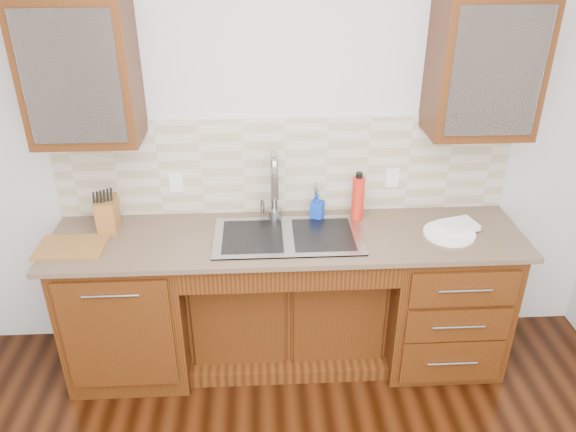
{
  "coord_description": "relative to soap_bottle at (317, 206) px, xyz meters",
  "views": [
    {
      "loc": [
        -0.15,
        -1.34,
        2.51
      ],
      "look_at": [
        0.0,
        1.4,
        1.05
      ],
      "focal_mm": 35.0,
      "sensor_mm": 36.0,
      "label": 1
    }
  ],
  "objects": [
    {
      "name": "wall_back",
      "position": [
        -0.19,
        0.17,
        0.36
      ],
      "size": [
        4.0,
        0.1,
        2.7
      ],
      "primitive_type": "cube",
      "color": "silver",
      "rests_on": "ground"
    },
    {
      "name": "base_cabinet_left",
      "position": [
        -1.14,
        -0.19,
        -0.55
      ],
      "size": [
        0.7,
        0.62,
        0.88
      ],
      "primitive_type": "cube",
      "color": "#593014",
      "rests_on": "ground"
    },
    {
      "name": "base_cabinet_center",
      "position": [
        -0.19,
        -0.1,
        -0.64
      ],
      "size": [
        1.2,
        0.44,
        0.7
      ],
      "primitive_type": "cube",
      "color": "#593014",
      "rests_on": "ground"
    },
    {
      "name": "base_cabinet_right",
      "position": [
        0.76,
        -0.19,
        -0.55
      ],
      "size": [
        0.7,
        0.62,
        0.88
      ],
      "primitive_type": "cube",
      "color": "#593014",
      "rests_on": "ground"
    },
    {
      "name": "countertop",
      "position": [
        -0.19,
        -0.2,
        -0.09
      ],
      "size": [
        2.7,
        0.65,
        0.03
      ],
      "primitive_type": "cube",
      "color": "#84705B",
      "rests_on": "base_cabinet_left"
    },
    {
      "name": "backsplash",
      "position": [
        -0.19,
        0.11,
        0.22
      ],
      "size": [
        2.7,
        0.02,
        0.59
      ],
      "primitive_type": "cube",
      "color": "beige",
      "rests_on": "wall_back"
    },
    {
      "name": "sink",
      "position": [
        -0.19,
        -0.22,
        -0.16
      ],
      "size": [
        0.84,
        0.46,
        0.19
      ],
      "primitive_type": "cube",
      "color": "#9E9EA5",
      "rests_on": "countertop"
    },
    {
      "name": "faucet",
      "position": [
        -0.26,
        0.01,
        0.12
      ],
      "size": [
        0.04,
        0.04,
        0.4
      ],
      "primitive_type": "cylinder",
      "color": "#999993",
      "rests_on": "countertop"
    },
    {
      "name": "filter_tap",
      "position": [
        -0.01,
        0.02,
        0.04
      ],
      "size": [
        0.02,
        0.02,
        0.24
      ],
      "primitive_type": "cylinder",
      "color": "#999993",
      "rests_on": "countertop"
    },
    {
      "name": "upper_cabinet_left",
      "position": [
        -1.24,
        -0.05,
        0.84
      ],
      "size": [
        0.55,
        0.34,
        0.75
      ],
      "primitive_type": "cube",
      "color": "#593014",
      "rests_on": "wall_back"
    },
    {
      "name": "upper_cabinet_right",
      "position": [
        0.86,
        -0.05,
        0.84
      ],
      "size": [
        0.55,
        0.34,
        0.75
      ],
      "primitive_type": "cube",
      "color": "#593014",
      "rests_on": "wall_back"
    },
    {
      "name": "outlet_left",
      "position": [
        -0.84,
        0.1,
        0.13
      ],
      "size": [
        0.08,
        0.01,
        0.12
      ],
      "primitive_type": "cube",
      "color": "white",
      "rests_on": "backsplash"
    },
    {
      "name": "outlet_right",
      "position": [
        0.46,
        0.1,
        0.13
      ],
      "size": [
        0.08,
        0.01,
        0.12
      ],
      "primitive_type": "cube",
      "color": "white",
      "rests_on": "backsplash"
    },
    {
      "name": "soap_bottle",
      "position": [
        0.0,
        0.0,
        0.0
      ],
      "size": [
        0.1,
        0.1,
        0.16
      ],
      "primitive_type": "imported",
      "rotation": [
        0.0,
        0.0,
        -0.42
      ],
      "color": "#0E39BB",
      "rests_on": "countertop"
    },
    {
      "name": "water_bottle",
      "position": [
        0.24,
        -0.03,
        0.06
      ],
      "size": [
        0.1,
        0.1,
        0.27
      ],
      "primitive_type": "cylinder",
      "rotation": [
        0.0,
        0.0,
        -0.42
      ],
      "color": "red",
      "rests_on": "countertop"
    },
    {
      "name": "plate",
      "position": [
        0.73,
        -0.24,
        -0.07
      ],
      "size": [
        0.38,
        0.38,
        0.02
      ],
      "primitive_type": "cylinder",
      "rotation": [
        0.0,
        0.0,
        0.33
      ],
      "color": "white",
      "rests_on": "countertop"
    },
    {
      "name": "dish_towel",
      "position": [
        0.8,
        -0.19,
        -0.05
      ],
      "size": [
        0.24,
        0.2,
        0.03
      ],
      "primitive_type": "cube",
      "rotation": [
        0.0,
        0.0,
        0.27
      ],
      "color": "#E9E3C4",
      "rests_on": "plate"
    },
    {
      "name": "knife_block",
      "position": [
        -1.22,
        -0.07,
        0.02
      ],
      "size": [
        0.12,
        0.18,
        0.19
      ],
      "primitive_type": "cube",
      "rotation": [
        0.0,
        0.0,
        0.05
      ],
      "color": "olive",
      "rests_on": "countertop"
    },
    {
      "name": "cutting_board",
      "position": [
        -1.38,
        -0.28,
        -0.07
      ],
      "size": [
        0.37,
        0.26,
        0.02
      ],
      "primitive_type": "cube",
      "rotation": [
        0.0,
        0.0,
        -0.01
      ],
      "color": "#9A7C46",
      "rests_on": "countertop"
    },
    {
      "name": "cup_left_a",
      "position": [
        -1.29,
        -0.05,
        0.78
      ],
      "size": [
        0.14,
        0.14,
        0.1
      ],
      "primitive_type": "imported",
      "rotation": [
        0.0,
        0.0,
        -0.23
      ],
      "color": "white",
      "rests_on": "upper_cabinet_left"
    },
    {
      "name": "cup_left_b",
      "position": [
        -1.19,
        -0.05,
        0.79
      ],
      "size": [
        0.11,
        0.11,
        0.1
      ],
      "primitive_type": "imported",
      "rotation": [
        0.0,
        0.0,
        0.03
      ],
      "color": "white",
      "rests_on": "upper_cabinet_left"
    },
    {
      "name": "cup_right_a",
      "position": [
        0.79,
        -0.05,
        0.78
      ],
      "size": [
        0.16,
        0.16,
        0.1
      ],
      "primitive_type": "imported",
      "rotation": [
        0.0,
        0.0,
        -0.31
      ],
      "color": "silver",
      "rests_on": "upper_cabinet_right"
    },
    {
      "name": "cup_right_b",
      "position": [
        1.02,
        -0.05,
        0.78
      ],
      "size": [
        0.14,
        0.14,
        0.1
      ],
      "primitive_type": "imported",
      "rotation": [
        0.0,
        0.0,
        0.35
      ],
      "color": "silver",
      "rests_on": "upper_cabinet_right"
    }
  ]
}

